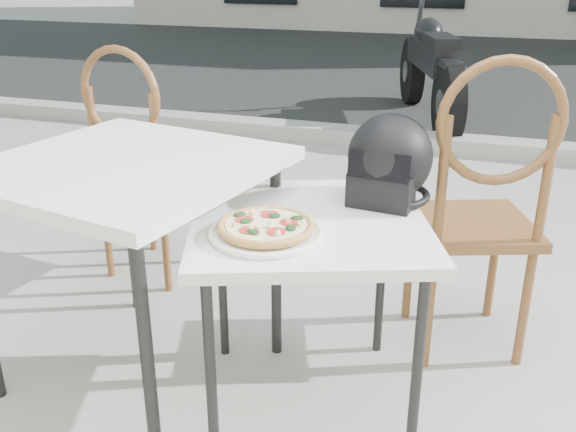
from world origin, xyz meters
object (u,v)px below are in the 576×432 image
(cafe_chair_main, at_px, (481,197))
(cafe_table_side, at_px, (127,182))
(cafe_table_main, at_px, (309,236))
(pizza, at_px, (266,226))
(cafe_chair_side, at_px, (140,153))
(motorcycle, at_px, (429,69))
(helmet, at_px, (389,163))
(plate, at_px, (266,233))

(cafe_chair_main, height_order, cafe_table_side, cafe_chair_main)
(cafe_table_main, xyz_separation_m, cafe_chair_main, (0.50, 0.49, 0.02))
(cafe_chair_main, bearing_deg, pizza, 28.71)
(cafe_chair_side, bearing_deg, cafe_table_side, 125.60)
(pizza, bearing_deg, cafe_chair_main, 48.82)
(pizza, relative_size, motorcycle, 0.16)
(pizza, relative_size, helmet, 1.08)
(helmet, relative_size, motorcycle, 0.15)
(cafe_chair_side, bearing_deg, pizza, 144.90)
(plate, bearing_deg, cafe_chair_side, 137.48)
(plate, relative_size, cafe_table_side, 0.35)
(cafe_table_main, height_order, cafe_table_side, cafe_table_side)
(cafe_chair_main, bearing_deg, cafe_table_main, 24.33)
(helmet, bearing_deg, cafe_table_side, -155.13)
(plate, distance_m, cafe_table_side, 0.56)
(pizza, bearing_deg, plate, -91.31)
(cafe_table_main, relative_size, helmet, 2.92)
(plate, bearing_deg, cafe_table_side, 165.81)
(helmet, xyz_separation_m, motorcycle, (-0.32, 4.01, -0.33))
(cafe_table_side, height_order, motorcycle, motorcycle)
(cafe_table_side, bearing_deg, helmet, 18.83)
(cafe_table_main, relative_size, motorcycle, 0.44)
(plate, xyz_separation_m, helmet, (0.28, 0.41, 0.12))
(cafe_table_side, bearing_deg, cafe_chair_side, 118.18)
(helmet, relative_size, cafe_chair_side, 0.29)
(helmet, height_order, cafe_chair_side, cafe_chair_side)
(helmet, distance_m, cafe_table_side, 0.86)
(pizza, height_order, cafe_chair_main, cafe_chair_main)
(cafe_table_main, height_order, pizza, pizza)
(cafe_chair_side, bearing_deg, motorcycle, -96.10)
(cafe_chair_main, height_order, motorcycle, cafe_chair_main)
(motorcycle, bearing_deg, cafe_chair_side, -122.56)
(cafe_table_main, relative_size, cafe_chair_main, 0.81)
(helmet, bearing_deg, cafe_chair_main, 45.35)
(plate, distance_m, cafe_chair_main, 0.87)
(pizza, bearing_deg, cafe_table_main, 65.33)
(pizza, height_order, motorcycle, motorcycle)
(pizza, xyz_separation_m, cafe_chair_side, (-0.91, 0.83, -0.11))
(cafe_table_main, height_order, cafe_chair_main, cafe_chair_main)
(plate, xyz_separation_m, motorcycle, (-0.05, 4.42, -0.22))
(pizza, height_order, cafe_table_side, cafe_table_side)
(cafe_chair_main, relative_size, cafe_chair_side, 1.05)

